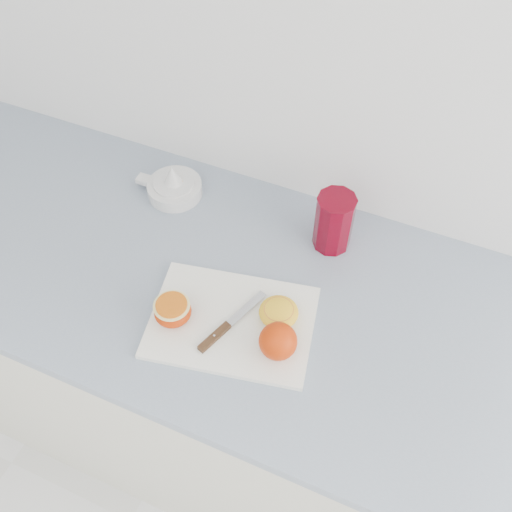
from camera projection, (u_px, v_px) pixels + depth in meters
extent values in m
cube|color=white|center=(239.00, 381.00, 1.55)|extent=(2.33, 0.60, 0.86)
cube|color=#929EB0|center=(234.00, 286.00, 1.20)|extent=(2.39, 0.64, 0.03)
cube|color=white|center=(232.00, 322.00, 1.12)|extent=(0.36, 0.28, 0.01)
sphere|color=#D03F05|center=(278.00, 341.00, 1.04)|extent=(0.07, 0.07, 0.07)
ellipsoid|color=#D03F05|center=(173.00, 312.00, 1.10)|extent=(0.07, 0.07, 0.04)
cylinder|color=#FFF89C|center=(172.00, 306.00, 1.09)|extent=(0.07, 0.07, 0.00)
cylinder|color=orange|center=(171.00, 305.00, 1.08)|extent=(0.06, 0.06, 0.00)
ellipsoid|color=yellow|center=(279.00, 312.00, 1.10)|extent=(0.08, 0.08, 0.03)
cylinder|color=#CD672B|center=(279.00, 309.00, 1.10)|extent=(0.06, 0.06, 0.00)
cube|color=#452815|center=(214.00, 337.00, 1.08)|extent=(0.04, 0.08, 0.01)
cube|color=#B7B7BC|center=(246.00, 308.00, 1.12)|extent=(0.05, 0.10, 0.00)
cylinder|color=#B7B7BC|center=(214.00, 337.00, 1.08)|extent=(0.00, 0.00, 0.01)
cylinder|color=white|center=(175.00, 189.00, 1.33)|extent=(0.13, 0.13, 0.03)
cylinder|color=white|center=(174.00, 183.00, 1.32)|extent=(0.09, 0.09, 0.01)
cone|color=white|center=(173.00, 175.00, 1.29)|extent=(0.04, 0.04, 0.05)
cube|color=white|center=(146.00, 180.00, 1.35)|extent=(0.04, 0.03, 0.01)
ellipsoid|color=#C86C00|center=(177.00, 185.00, 1.31)|extent=(0.01, 0.01, 0.00)
ellipsoid|color=#C86C00|center=(171.00, 177.00, 1.32)|extent=(0.01, 0.01, 0.00)
ellipsoid|color=#C86C00|center=(170.00, 185.00, 1.30)|extent=(0.01, 0.01, 0.00)
ellipsoid|color=#C86C00|center=(181.00, 181.00, 1.31)|extent=(0.01, 0.01, 0.00)
cylinder|color=#6A0113|center=(334.00, 223.00, 1.20)|extent=(0.08, 0.08, 0.13)
cylinder|color=#FA3F00|center=(331.00, 238.00, 1.24)|extent=(0.07, 0.07, 0.02)
cylinder|color=#6A0113|center=(337.00, 200.00, 1.14)|extent=(0.08, 0.08, 0.00)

